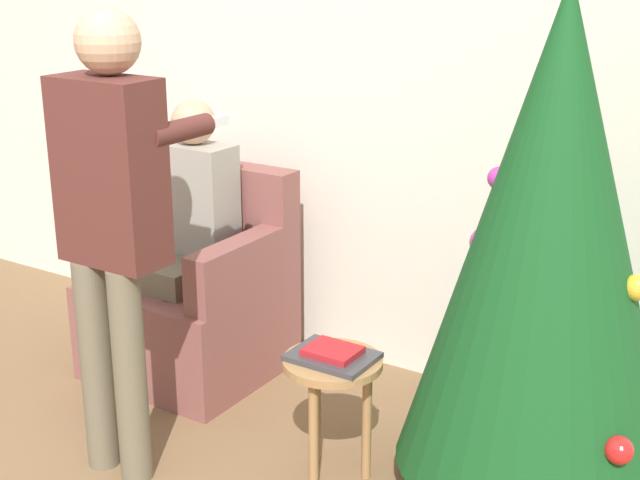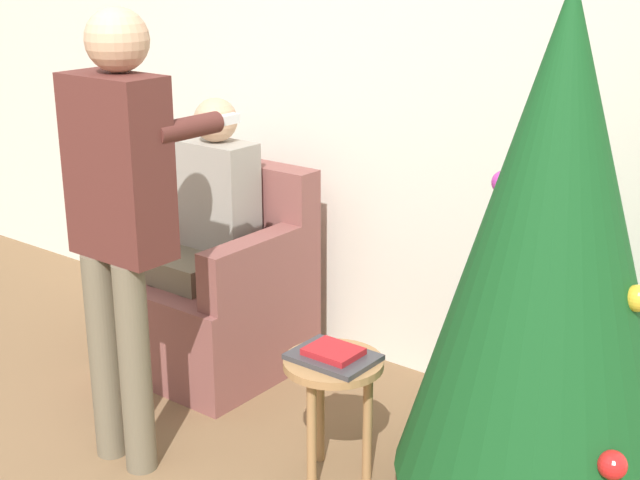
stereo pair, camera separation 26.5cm
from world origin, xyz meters
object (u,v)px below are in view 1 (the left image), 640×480
armchair (193,300)px  person_seated (186,227)px  person_standing (112,209)px  side_stool (332,381)px  christmas_tree (550,237)px

armchair → person_seated: 0.36m
armchair → person_standing: person_standing is taller
armchair → side_stool: armchair is taller
person_standing → christmas_tree: bearing=24.9°
christmas_tree → person_seated: (-1.72, 0.13, -0.29)m
person_seated → christmas_tree: bearing=-4.2°
christmas_tree → armchair: bearing=175.0°
armchair → person_seated: size_ratio=0.75×
person_standing → side_stool: person_standing is taller
armchair → person_standing: size_ratio=0.55×
person_standing → side_stool: bearing=25.8°
person_seated → side_stool: (1.05, -0.42, -0.30)m
side_stool → armchair: bearing=156.8°
armchair → side_stool: 1.14m
christmas_tree → person_seated: size_ratio=1.45×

